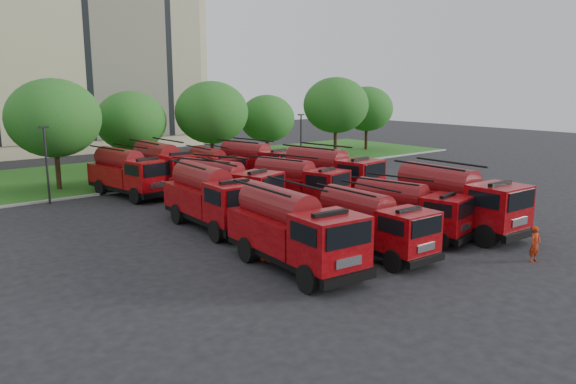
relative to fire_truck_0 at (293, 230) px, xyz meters
name	(u,v)px	position (x,y,z in m)	size (l,w,h in m)	color
ground	(341,231)	(5.95, 3.07, -1.71)	(140.00, 140.00, 0.00)	black
lawn	(135,171)	(5.95, 29.07, -1.65)	(70.00, 16.00, 0.12)	#265416
curb	(179,184)	(5.95, 20.97, -1.64)	(70.00, 0.30, 0.14)	gray
apartment_building	(65,42)	(7.95, 51.01, 10.79)	(30.00, 14.18, 25.00)	#C3B391
tree_2	(54,118)	(-2.05, 24.57, 3.64)	(6.72, 6.72, 8.22)	#382314
tree_3	(131,121)	(4.95, 27.07, 2.97)	(5.88, 5.88, 7.19)	#382314
tree_4	(212,113)	(11.95, 25.57, 3.51)	(6.55, 6.55, 8.01)	#382314
tree_5	(267,119)	(18.95, 26.57, 2.64)	(5.46, 5.46, 6.68)	#382314
tree_6	(336,105)	(26.95, 25.07, 3.78)	(6.89, 6.89, 8.42)	#382314
tree_7	(367,109)	(33.95, 27.07, 3.11)	(6.05, 6.05, 7.39)	#382314
lamp_post_0	(46,160)	(-4.05, 20.27, 1.19)	(0.60, 0.25, 5.11)	black
lamp_post_1	(301,139)	(17.95, 20.27, 1.19)	(0.60, 0.25, 5.11)	black
fire_truck_0	(293,230)	(0.00, 0.00, 0.00)	(3.25, 7.67, 3.40)	black
fire_truck_1	(372,224)	(4.07, -0.82, -0.22)	(2.60, 6.58, 2.96)	black
fire_truck_2	(408,210)	(7.71, -0.01, -0.25)	(3.33, 6.69, 2.91)	black
fire_truck_3	(455,200)	(10.56, -0.91, 0.04)	(3.06, 7.75, 3.48)	black
fire_truck_4	(212,197)	(0.99, 8.14, 0.01)	(3.17, 7.67, 3.42)	black
fire_truck_5	(225,188)	(3.30, 10.31, -0.05)	(4.56, 7.64, 3.30)	black
fire_truck_6	(297,183)	(8.00, 9.09, -0.16)	(3.74, 7.11, 3.08)	black
fire_truck_7	(330,174)	(11.45, 9.72, 0.03)	(3.59, 7.89, 3.47)	black
fire_truck_8	(128,173)	(1.11, 19.32, -0.04)	(3.50, 7.55, 3.31)	black
fire_truck_9	(164,167)	(3.92, 19.36, 0.07)	(2.88, 7.78, 3.53)	black
fire_truck_10	(214,167)	(7.82, 18.81, -0.25)	(2.57, 6.46, 2.90)	black
fire_truck_11	(256,163)	(10.96, 17.62, -0.07)	(3.80, 7.52, 3.27)	black
firefighter_0	(534,261)	(8.97, -6.19, -1.71)	(0.60, 0.44, 1.64)	#9F260C
firefighter_1	(433,249)	(7.08, -2.12, -1.71)	(0.93, 0.51, 1.91)	#9F260C
firefighter_2	(494,215)	(15.70, -0.28, -1.71)	(1.01, 0.57, 1.72)	#9F260C
firefighter_3	(502,228)	(13.39, -2.10, -1.71)	(0.97, 0.50, 1.51)	black
firefighter_4	(266,261)	(-0.30, 1.56, -1.71)	(0.77, 0.50, 1.56)	#9F260C
firefighter_5	(351,196)	(13.07, 9.23, -1.71)	(1.71, 0.74, 1.84)	#9F260C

